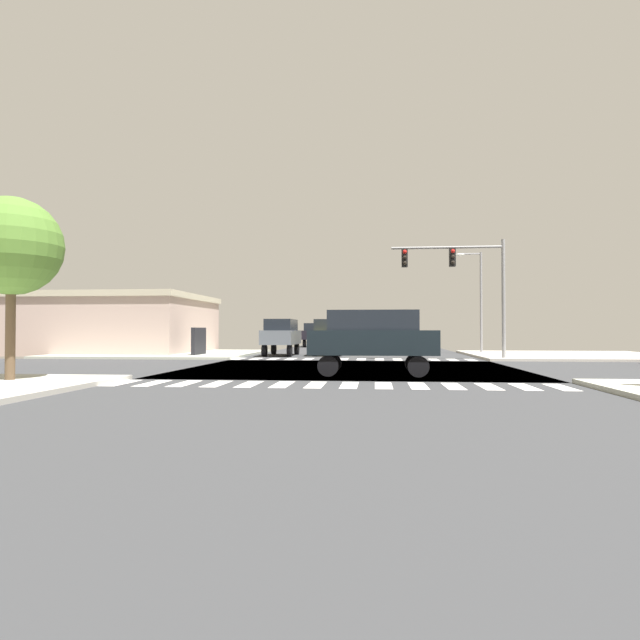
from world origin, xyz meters
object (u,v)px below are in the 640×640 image
(traffic_signal_mast, at_px, (459,272))
(suv_crossing_2, at_px, (373,337))
(suv_queued_3, at_px, (329,334))
(suv_middle_4, at_px, (314,333))
(sidewalk_tree, at_px, (11,247))
(bank_building, at_px, (97,324))
(sedan_leading_2, at_px, (337,337))
(suv_farside_1, at_px, (281,334))
(pickup_trailing_1, at_px, (344,334))
(street_lamp, at_px, (477,292))

(traffic_signal_mast, height_order, suv_crossing_2, traffic_signal_mast)
(suv_queued_3, distance_m, suv_middle_4, 18.44)
(sidewalk_tree, bearing_deg, bank_building, 112.02)
(sedan_leading_2, bearing_deg, suv_farside_1, 71.62)
(suv_farside_1, distance_m, pickup_trailing_1, 19.57)
(suv_farside_1, height_order, pickup_trailing_1, pickup_trailing_1)
(traffic_signal_mast, xyz_separation_m, street_lamp, (2.39, 8.00, -0.58))
(sidewalk_tree, relative_size, suv_queued_3, 1.22)
(street_lamp, relative_size, pickup_trailing_1, 1.37)
(suv_middle_4, bearing_deg, suv_queued_3, 99.36)
(pickup_trailing_1, bearing_deg, sidewalk_tree, 78.53)
(traffic_signal_mast, distance_m, sidewalk_tree, 21.61)
(suv_farside_1, xyz_separation_m, suv_crossing_2, (5.93, -14.86, 0.00))
(pickup_trailing_1, bearing_deg, suv_crossing_2, 94.89)
(bank_building, xyz_separation_m, suv_queued_3, (16.64, -1.26, -0.67))
(sidewalk_tree, height_order, suv_crossing_2, sidewalk_tree)
(suv_crossing_2, relative_size, sedan_leading_2, 1.07)
(suv_middle_4, bearing_deg, suv_farside_1, 90.00)
(bank_building, xyz_separation_m, suv_middle_4, (13.64, 16.94, -0.67))
(sidewalk_tree, relative_size, suv_crossing_2, 1.22)
(bank_building, height_order, suv_crossing_2, bank_building)
(sidewalk_tree, bearing_deg, traffic_signal_mast, 44.20)
(street_lamp, xyz_separation_m, pickup_trailing_1, (-10.00, 15.71, -2.97))
(street_lamp, distance_m, sidewalk_tree, 29.17)
(sidewalk_tree, height_order, pickup_trailing_1, sidewalk_tree)
(bank_building, distance_m, suv_farside_1, 13.84)
(pickup_trailing_1, bearing_deg, bank_building, 45.74)
(suv_queued_3, xyz_separation_m, sedan_leading_2, (0.00, 8.03, -0.28))
(sidewalk_tree, distance_m, suv_middle_4, 39.03)
(suv_farside_1, relative_size, suv_queued_3, 1.00)
(sidewalk_tree, height_order, suv_farside_1, sidewalk_tree)
(street_lamp, relative_size, sidewalk_tree, 1.25)
(suv_crossing_2, bearing_deg, traffic_signal_mast, -24.07)
(suv_queued_3, bearing_deg, suv_farside_1, 18.49)
(street_lamp, bearing_deg, bank_building, -177.06)
(pickup_trailing_1, bearing_deg, traffic_signal_mast, 107.81)
(sidewalk_tree, height_order, suv_queued_3, sidewalk_tree)
(suv_crossing_2, bearing_deg, suv_middle_4, 9.87)
(traffic_signal_mast, xyz_separation_m, sidewalk_tree, (-15.48, -15.06, -0.72))
(traffic_signal_mast, height_order, sedan_leading_2, traffic_signal_mast)
(suv_crossing_2, bearing_deg, suv_queued_3, 10.46)
(street_lamp, relative_size, suv_crossing_2, 1.52)
(suv_farside_1, xyz_separation_m, suv_middle_4, (0.00, 19.20, 0.00))
(sedan_leading_2, distance_m, suv_middle_4, 10.61)
(street_lamp, distance_m, sedan_leading_2, 11.80)
(traffic_signal_mast, bearing_deg, street_lamp, 73.37)
(street_lamp, distance_m, suv_farside_1, 13.80)
(bank_building, bearing_deg, street_lamp, 2.94)
(suv_crossing_2, relative_size, suv_middle_4, 1.00)
(bank_building, relative_size, sidewalk_tree, 2.92)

